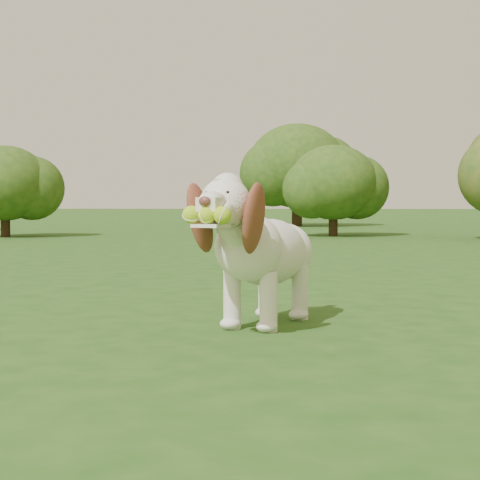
{
  "coord_description": "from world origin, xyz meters",
  "views": [
    {
      "loc": [
        0.43,
        -3.72,
        0.58
      ],
      "look_at": [
        0.27,
        -0.3,
        0.4
      ],
      "focal_mm": 60.0,
      "sensor_mm": 36.0,
      "label": 1
    }
  ],
  "objects": [
    {
      "name": "shrub_a",
      "position": [
        -3.66,
        8.08,
        0.8
      ],
      "size": [
        1.32,
        1.32,
        1.37
      ],
      "color": "#382314",
      "rests_on": "ground"
    },
    {
      "name": "dog",
      "position": [
        0.35,
        -0.1,
        0.37
      ],
      "size": [
        0.63,
        1.02,
        0.69
      ],
      "rotation": [
        0.0,
        0.0,
        -0.39
      ],
      "color": "white",
      "rests_on": "ground"
    },
    {
      "name": "ground",
      "position": [
        0.0,
        0.0,
        0.0
      ],
      "size": [
        80.0,
        80.0,
        0.0
      ],
      "primitive_type": "plane",
      "color": "#1D4413",
      "rests_on": "ground"
    },
    {
      "name": "shrub_i",
      "position": [
        0.8,
        12.86,
        1.24
      ],
      "size": [
        2.04,
        2.04,
        2.11
      ],
      "color": "#382314",
      "rests_on": "ground"
    },
    {
      "name": "shrub_c",
      "position": [
        1.26,
        8.57,
        0.82
      ],
      "size": [
        1.35,
        1.35,
        1.4
      ],
      "color": "#382314",
      "rests_on": "ground"
    }
  ]
}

